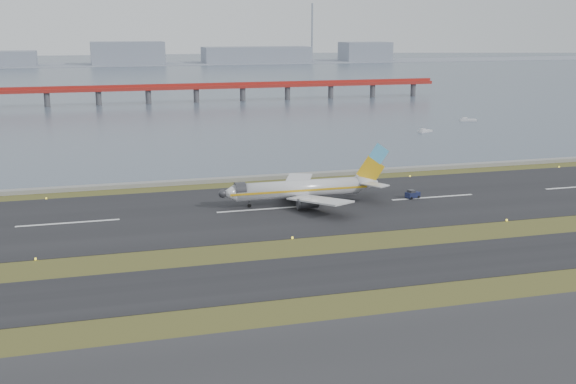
# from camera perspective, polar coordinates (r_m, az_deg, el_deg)

# --- Properties ---
(ground) EXTENTS (1000.00, 1000.00, 0.00)m
(ground) POSITION_cam_1_polar(r_m,az_deg,el_deg) (126.59, 1.30, -4.68)
(ground) COLOR #3E491A
(ground) RESTS_ON ground
(taxiway_strip) EXTENTS (1000.00, 18.00, 0.10)m
(taxiway_strip) POSITION_cam_1_polar(r_m,az_deg,el_deg) (115.78, 3.07, -6.40)
(taxiway_strip) COLOR black
(taxiway_strip) RESTS_ON ground
(runway_strip) EXTENTS (1000.00, 45.00, 0.10)m
(runway_strip) POSITION_cam_1_polar(r_m,az_deg,el_deg) (154.36, -1.99, -1.39)
(runway_strip) COLOR black
(runway_strip) RESTS_ON ground
(seawall) EXTENTS (1000.00, 2.50, 1.00)m
(seawall) POSITION_cam_1_polar(r_m,az_deg,el_deg) (182.75, -4.26, 1.02)
(seawall) COLOR gray
(seawall) RESTS_ON ground
(bay_water) EXTENTS (1400.00, 800.00, 1.30)m
(bay_water) POSITION_cam_1_polar(r_m,az_deg,el_deg) (577.50, -12.48, 8.98)
(bay_water) COLOR #445161
(bay_water) RESTS_ON ground
(red_pier) EXTENTS (260.00, 5.00, 10.20)m
(red_pier) POSITION_cam_1_polar(r_m,az_deg,el_deg) (370.67, -7.27, 8.16)
(red_pier) COLOR #A2221B
(red_pier) RESTS_ON ground
(far_shoreline) EXTENTS (1400.00, 80.00, 60.50)m
(far_shoreline) POSITION_cam_1_polar(r_m,az_deg,el_deg) (737.47, -12.26, 10.30)
(far_shoreline) COLOR gray
(far_shoreline) RESTS_ON ground
(airliner) EXTENTS (38.52, 32.89, 12.80)m
(airliner) POSITION_cam_1_polar(r_m,az_deg,el_deg) (158.49, 1.31, 0.27)
(airliner) COLOR silver
(airliner) RESTS_ON ground
(pushback_tug) EXTENTS (3.53, 2.59, 2.03)m
(pushback_tug) POSITION_cam_1_polar(r_m,az_deg,el_deg) (166.30, 9.80, -0.18)
(pushback_tug) COLOR #161C3E
(pushback_tug) RESTS_ON ground
(workboat_near) EXTENTS (6.33, 4.28, 1.48)m
(workboat_near) POSITION_cam_1_polar(r_m,az_deg,el_deg) (270.02, 10.75, 4.75)
(workboat_near) COLOR silver
(workboat_near) RESTS_ON ground
(workboat_far) EXTENTS (6.93, 3.75, 1.61)m
(workboat_far) POSITION_cam_1_polar(r_m,az_deg,el_deg) (305.43, 14.00, 5.55)
(workboat_far) COLOR silver
(workboat_far) RESTS_ON ground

